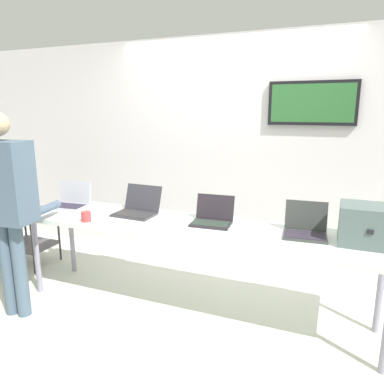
# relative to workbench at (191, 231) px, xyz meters

# --- Properties ---
(ground) EXTENTS (8.00, 8.00, 0.04)m
(ground) POSITION_rel_workbench_xyz_m (0.00, 0.00, -0.76)
(ground) COLOR beige
(back_wall) EXTENTS (8.00, 0.11, 2.52)m
(back_wall) POSITION_rel_workbench_xyz_m (0.02, 1.13, 0.53)
(back_wall) COLOR silver
(back_wall) RESTS_ON ground
(workbench) EXTENTS (3.21, 0.70, 0.79)m
(workbench) POSITION_rel_workbench_xyz_m (0.00, 0.00, 0.00)
(workbench) COLOR silver
(workbench) RESTS_ON ground
(equipment_box) EXTENTS (0.40, 0.33, 0.29)m
(equipment_box) POSITION_rel_workbench_xyz_m (1.36, 0.07, 0.20)
(equipment_box) COLOR #516261
(equipment_box) RESTS_ON workbench
(laptop_station_0) EXTENTS (0.37, 0.30, 0.24)m
(laptop_station_0) POSITION_rel_workbench_xyz_m (-1.36, 0.11, 0.11)
(laptop_station_0) COLOR #B0B2BC
(laptop_station_0) RESTS_ON workbench
(laptop_station_1) EXTENTS (0.39, 0.35, 0.25)m
(laptop_station_1) POSITION_rel_workbench_xyz_m (-0.59, 0.12, 0.11)
(laptop_station_1) COLOR #34333A
(laptop_station_1) RESTS_ON workbench
(laptop_station_2) EXTENTS (0.35, 0.31, 0.23)m
(laptop_station_2) POSITION_rel_workbench_xyz_m (0.16, 0.11, 0.10)
(laptop_station_2) COLOR #272128
(laptop_station_2) RESTS_ON workbench
(laptop_station_3) EXTENTS (0.34, 0.30, 0.25)m
(laptop_station_3) POSITION_rel_workbench_xyz_m (0.92, 0.10, 0.11)
(laptop_station_3) COLOR #383B39
(laptop_station_3) RESTS_ON workbench
(person) EXTENTS (0.49, 0.63, 1.74)m
(person) POSITION_rel_workbench_xyz_m (-1.38, -0.62, 0.31)
(person) COLOR #495C70
(person) RESTS_ON ground
(coffee_mug) EXTENTS (0.09, 0.09, 0.09)m
(coffee_mug) POSITION_rel_workbench_xyz_m (-0.89, -0.25, 0.10)
(coffee_mug) COLOR #C93C3D
(coffee_mug) RESTS_ON workbench
(paper_sheet) EXTENTS (0.25, 0.33, 0.00)m
(paper_sheet) POSITION_rel_workbench_xyz_m (-1.65, -0.17, 0.05)
(paper_sheet) COLOR white
(paper_sheet) RESTS_ON workbench
(storage_cart) EXTENTS (0.56, 0.44, 0.64)m
(storage_cart) POSITION_rel_workbench_xyz_m (-2.12, 0.23, -0.32)
(storage_cart) COLOR #4C494C
(storage_cart) RESTS_ON ground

